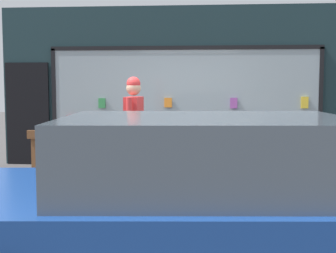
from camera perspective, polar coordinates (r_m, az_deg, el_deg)
The scene contains 7 objects.
ground_plane at distance 7.28m, azimuth 1.32°, elevation -8.00°, with size 40.00×40.00×0.00m, color #474444.
shopfront_facade at distance 9.48m, azimuth 1.92°, elevation 4.76°, with size 7.52×0.29×3.21m.
display_table_left at distance 8.16m, azimuth -8.22°, elevation -1.59°, with size 2.41×0.67×0.89m.
display_table_right at distance 8.00m, azimuth 11.78°, elevation -1.35°, with size 2.41×0.78×0.96m.
person_browsing at distance 7.40m, azimuth -4.19°, elevation 0.48°, with size 0.26×0.69×1.78m.
small_dog at distance 7.41m, azimuth -6.99°, elevation -5.66°, with size 0.36×0.59×0.41m.
parked_car at distance 3.72m, azimuth 4.56°, elevation -9.14°, with size 4.04×2.21×1.41m.
Camera 1 is at (0.42, -7.07, 1.66)m, focal length 50.00 mm.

